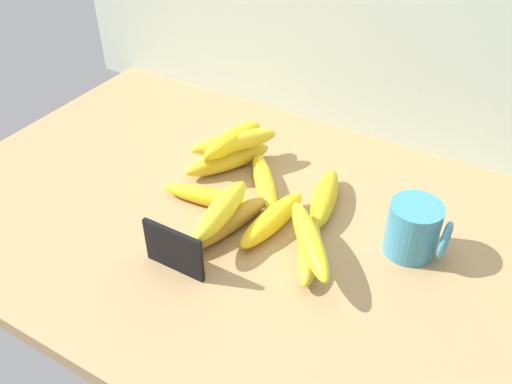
# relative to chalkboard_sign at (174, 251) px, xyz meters

# --- Properties ---
(counter_top) EXTENTS (1.10, 0.76, 0.03)m
(counter_top) POSITION_rel_chalkboard_sign_xyz_m (-0.01, 0.16, -0.05)
(counter_top) COLOR #A58255
(counter_top) RESTS_ON ground
(chalkboard_sign) EXTENTS (0.11, 0.02, 0.08)m
(chalkboard_sign) POSITION_rel_chalkboard_sign_xyz_m (0.00, 0.00, 0.00)
(chalkboard_sign) COLOR black
(chalkboard_sign) RESTS_ON counter_top
(coffee_mug) EXTENTS (0.10, 0.09, 0.10)m
(coffee_mug) POSITION_rel_chalkboard_sign_xyz_m (0.31, 0.23, 0.01)
(coffee_mug) COLOR teal
(coffee_mug) RESTS_ON counter_top
(banana_0) EXTENTS (0.20, 0.07, 0.03)m
(banana_0) POSITION_rel_chalkboard_sign_xyz_m (-0.04, 0.17, -0.02)
(banana_0) COLOR yellow
(banana_0) RESTS_ON counter_top
(banana_1) EXTENTS (0.09, 0.16, 0.04)m
(banana_1) POSITION_rel_chalkboard_sign_xyz_m (0.18, 0.13, -0.02)
(banana_1) COLOR gold
(banana_1) RESTS_ON counter_top
(banana_2) EXTENTS (0.14, 0.17, 0.04)m
(banana_2) POSITION_rel_chalkboard_sign_xyz_m (0.02, 0.26, -0.02)
(banana_2) COLOR yellow
(banana_2) RESTS_ON counter_top
(banana_3) EXTENTS (0.09, 0.21, 0.04)m
(banana_3) POSITION_rel_chalkboard_sign_xyz_m (0.02, 0.11, -0.02)
(banana_3) COLOR gold
(banana_3) RESTS_ON counter_top
(banana_4) EXTENTS (0.13, 0.18, 0.04)m
(banana_4) POSITION_rel_chalkboard_sign_xyz_m (-0.08, 0.28, -0.02)
(banana_4) COLOR yellow
(banana_4) RESTS_ON counter_top
(banana_5) EXTENTS (0.08, 0.18, 0.04)m
(banana_5) POSITION_rel_chalkboard_sign_xyz_m (0.14, 0.27, -0.02)
(banana_5) COLOR gold
(banana_5) RESTS_ON counter_top
(banana_6) EXTENTS (0.06, 0.18, 0.04)m
(banana_6) POSITION_rel_chalkboard_sign_xyz_m (0.09, 0.17, -0.02)
(banana_6) COLOR yellow
(banana_6) RESTS_ON counter_top
(banana_7) EXTENTS (0.07, 0.16, 0.04)m
(banana_7) POSITION_rel_chalkboard_sign_xyz_m (-0.07, 0.29, 0.03)
(banana_7) COLOR yellow
(banana_7) RESTS_ON banana_4
(banana_8) EXTENTS (0.05, 0.17, 0.04)m
(banana_8) POSITION_rel_chalkboard_sign_xyz_m (0.02, 0.10, 0.02)
(banana_8) COLOR yellow
(banana_8) RESTS_ON banana_3
(banana_9) EXTENTS (0.14, 0.16, 0.04)m
(banana_9) POSITION_rel_chalkboard_sign_xyz_m (-0.07, 0.29, 0.02)
(banana_9) COLOR yellow
(banana_9) RESTS_ON banana_4
(banana_10) EXTENTS (0.15, 0.16, 0.04)m
(banana_10) POSITION_rel_chalkboard_sign_xyz_m (0.18, 0.12, 0.02)
(banana_10) COLOR yellow
(banana_10) RESTS_ON banana_1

